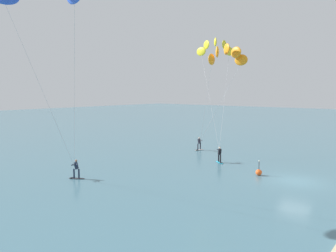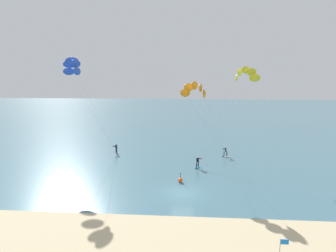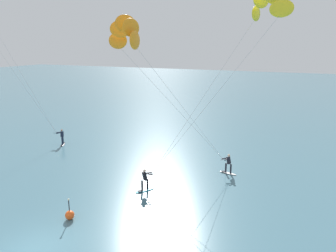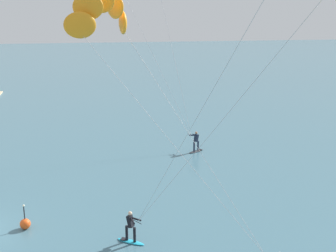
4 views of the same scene
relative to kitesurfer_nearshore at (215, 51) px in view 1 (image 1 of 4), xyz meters
name	(u,v)px [view 1 (image 1 of 4)]	position (x,y,z in m)	size (l,w,h in m)	color
ground_plane	(295,181)	(-8.71, -13.25, -12.53)	(240.00, 240.00, 0.00)	#426B7A
kitesurfer_nearshore	(215,51)	(0.00, 0.00, 0.00)	(9.45, 7.97, 14.25)	#23ADD1
kitesurfer_far_out	(225,61)	(-7.09, -5.38, -2.00)	(8.00, 8.68, 12.15)	white
marker_buoy	(259,172)	(-9.02, -10.14, -12.23)	(0.56, 0.56, 1.38)	#EA5119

